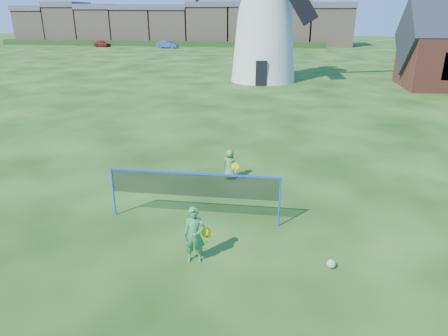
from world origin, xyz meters
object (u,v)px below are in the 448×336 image
badminton_net (194,185)px  player_boy (230,164)px  player_girl (194,235)px  car_left (102,44)px  play_ball (331,264)px  windmill (265,10)px  car_right (167,44)px

badminton_net → player_boy: badminton_net is taller
player_girl → car_left: bearing=111.4°
badminton_net → play_ball: bearing=-26.8°
windmill → play_ball: bearing=-83.7°
car_right → player_boy: bearing=-157.8°
play_ball → car_left: size_ratio=0.07×
car_right → play_ball: bearing=-156.6°
windmill → car_right: size_ratio=4.62×
player_boy → car_right: 61.74m
windmill → car_left: 48.30m
windmill → play_ball: size_ratio=79.21×
player_girl → player_boy: 5.56m
player_girl → player_boy: (0.16, 5.56, -0.18)m
badminton_net → player_boy: 3.55m
play_ball → player_boy: bearing=120.7°
badminton_net → car_right: bearing=106.3°
play_ball → car_right: 67.85m
car_left → play_ball: bearing=-133.0°
windmill → car_left: windmill is taller
player_girl → badminton_net: bearing=98.1°
windmill → player_boy: 24.42m
badminton_net → car_right: badminton_net is taller
windmill → player_girl: (-0.12, -29.35, -5.32)m
play_ball → car_left: (-34.73, 65.38, 0.46)m
badminton_net → car_right: (-18.18, 62.26, -0.52)m
windmill → badminton_net: windmill is taller
play_ball → windmill: bearing=96.3°
player_girl → car_left: size_ratio=0.45×
play_ball → car_right: (-21.99, 64.19, 0.51)m
player_girl → car_right: bearing=102.0°
windmill → car_left: (-31.49, 36.21, -5.49)m
player_boy → play_ball: bearing=131.7°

